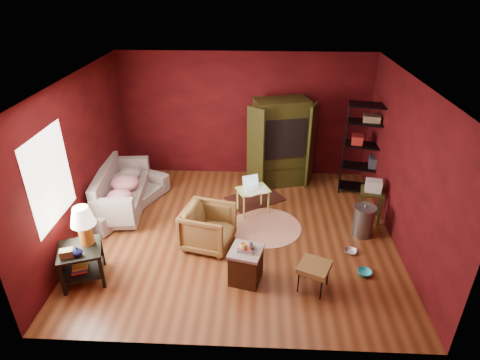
# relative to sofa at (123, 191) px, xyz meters

# --- Properties ---
(room) EXTENTS (5.54, 5.04, 2.84)m
(room) POSITION_rel_sofa_xyz_m (2.32, -0.77, 1.01)
(room) COLOR brown
(room) RESTS_ON ground
(sofa) EXTENTS (1.37, 2.09, 0.79)m
(sofa) POSITION_rel_sofa_xyz_m (0.00, 0.00, 0.00)
(sofa) COLOR gray
(sofa) RESTS_ON ground
(armchair) EXTENTS (0.91, 0.95, 0.82)m
(armchair) POSITION_rel_sofa_xyz_m (1.84, -1.14, 0.01)
(armchair) COLOR black
(armchair) RESTS_ON ground
(pet_bowl_steel) EXTENTS (0.22, 0.13, 0.21)m
(pet_bowl_steel) POSITION_rel_sofa_xyz_m (4.29, -1.23, -0.29)
(pet_bowl_steel) COLOR silver
(pet_bowl_steel) RESTS_ON ground
(pet_bowl_turquoise) EXTENTS (0.24, 0.16, 0.23)m
(pet_bowl_turquoise) POSITION_rel_sofa_xyz_m (4.40, -1.79, -0.28)
(pet_bowl_turquoise) COLOR #29B1C3
(pet_bowl_turquoise) RESTS_ON ground
(vase) EXTENTS (0.16, 0.17, 0.15)m
(vase) POSITION_rel_sofa_xyz_m (0.06, -2.25, 0.27)
(vase) COLOR #0B103B
(vase) RESTS_ON side_table
(mug) EXTENTS (0.13, 0.11, 0.11)m
(mug) POSITION_rel_sofa_xyz_m (2.48, -2.05, 0.31)
(mug) COLOR #FFE07C
(mug) RESTS_ON hamper
(side_table) EXTENTS (0.80, 0.80, 1.23)m
(side_table) POSITION_rel_sofa_xyz_m (0.05, -2.02, 0.34)
(side_table) COLOR black
(side_table) RESTS_ON ground
(sofa_cushions) EXTENTS (0.96, 2.00, 0.81)m
(sofa_cushions) POSITION_rel_sofa_xyz_m (-0.04, -0.01, 0.00)
(sofa_cushions) COLOR gray
(sofa_cushions) RESTS_ON sofa
(hamper) EXTENTS (0.57, 0.57, 0.67)m
(hamper) POSITION_rel_sofa_xyz_m (2.52, -2.00, -0.09)
(hamper) COLOR #3F210E
(hamper) RESTS_ON ground
(footstool) EXTENTS (0.58, 0.58, 0.45)m
(footstool) POSITION_rel_sofa_xyz_m (3.54, -2.13, -0.01)
(footstool) COLOR black
(footstool) RESTS_ON ground
(rug_round) EXTENTS (1.57, 1.57, 0.01)m
(rug_round) POSITION_rel_sofa_xyz_m (2.84, -0.54, -0.39)
(rug_round) COLOR beige
(rug_round) RESTS_ON ground
(rug_oriental) EXTENTS (1.33, 1.22, 0.01)m
(rug_oriental) POSITION_rel_sofa_xyz_m (2.62, 0.48, -0.38)
(rug_oriental) COLOR #471913
(rug_oriental) RESTS_ON ground
(laptop_desk) EXTENTS (0.71, 0.63, 0.74)m
(laptop_desk) POSITION_rel_sofa_xyz_m (2.58, 0.01, 0.06)
(laptop_desk) COLOR #DDFF74
(laptop_desk) RESTS_ON ground
(tv_armoire) EXTENTS (1.47, 1.02, 1.92)m
(tv_armoire) POSITION_rel_sofa_xyz_m (3.15, 1.25, 0.61)
(tv_armoire) COLOR #2A270C
(tv_armoire) RESTS_ON ground
(wire_shelving) EXTENTS (1.02, 0.60, 1.96)m
(wire_shelving) POSITION_rel_sofa_xyz_m (4.93, 0.92, 0.68)
(wire_shelving) COLOR black
(wire_shelving) RESTS_ON ground
(small_stand) EXTENTS (0.50, 0.50, 0.84)m
(small_stand) POSITION_rel_sofa_xyz_m (4.83, -0.15, 0.23)
(small_stand) COLOR #2A270C
(small_stand) RESTS_ON ground
(trash_can) EXTENTS (0.47, 0.47, 0.62)m
(trash_can) POSITION_rel_sofa_xyz_m (4.59, -0.68, -0.10)
(trash_can) COLOR slate
(trash_can) RESTS_ON ground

